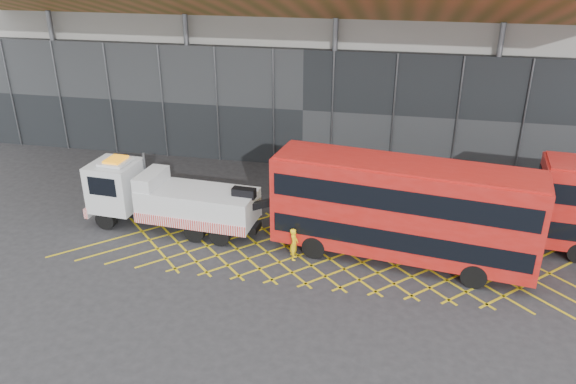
# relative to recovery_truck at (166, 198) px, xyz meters

# --- Properties ---
(ground_plane) EXTENTS (120.00, 120.00, 0.00)m
(ground_plane) POSITION_rel_recovery_truck_xyz_m (3.55, -0.76, -1.77)
(ground_plane) COLOR #252527
(road_markings) EXTENTS (27.96, 7.16, 0.01)m
(road_markings) POSITION_rel_recovery_truck_xyz_m (9.15, -0.76, -1.76)
(road_markings) COLOR gold
(road_markings) RESTS_ON ground_plane
(construction_building) EXTENTS (55.00, 23.97, 18.00)m
(construction_building) POSITION_rel_recovery_truck_xyz_m (5.47, 17.64, 7.21)
(construction_building) COLOR gray
(construction_building) RESTS_ON ground_plane
(recovery_truck) EXTENTS (11.03, 3.27, 3.83)m
(recovery_truck) POSITION_rel_recovery_truck_xyz_m (0.00, 0.00, 0.00)
(recovery_truck) COLOR black
(recovery_truck) RESTS_ON ground_plane
(bus_towed) EXTENTS (12.78, 4.68, 5.09)m
(bus_towed) POSITION_rel_recovery_truck_xyz_m (12.43, -0.85, 1.06)
(bus_towed) COLOR #AD140F
(bus_towed) RESTS_ON ground_plane
(worker) EXTENTS (0.43, 0.63, 1.67)m
(worker) POSITION_rel_recovery_truck_xyz_m (7.39, -1.88, -0.93)
(worker) COLOR yellow
(worker) RESTS_ON ground_plane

